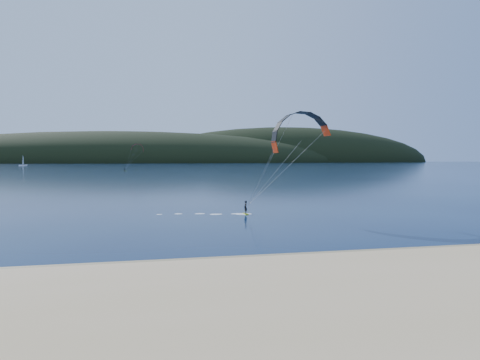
% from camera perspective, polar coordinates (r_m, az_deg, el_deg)
% --- Properties ---
extents(ground, '(1800.00, 1800.00, 0.00)m').
position_cam_1_polar(ground, '(21.79, -7.80, -14.78)').
color(ground, '#071533').
rests_on(ground, ground).
extents(wet_sand, '(220.00, 2.50, 0.10)m').
position_cam_1_polar(wet_sand, '(26.09, -8.46, -11.67)').
color(wet_sand, '#8D7652').
rests_on(wet_sand, ground).
extents(headland, '(1200.00, 310.00, 140.00)m').
position_cam_1_polar(headland, '(766.02, -11.39, 2.44)').
color(headland, black).
rests_on(headland, ground).
extents(kitesurfer_near, '(20.19, 6.04, 11.50)m').
position_cam_1_polar(kitesurfer_near, '(46.85, 8.02, 5.01)').
color(kitesurfer_near, '#C4DD1A').
rests_on(kitesurfer_near, ground).
extents(kitesurfer_far, '(11.20, 5.16, 13.69)m').
position_cam_1_polar(kitesurfer_far, '(225.82, -14.35, 4.09)').
color(kitesurfer_far, '#C4DD1A').
rests_on(kitesurfer_far, ground).
extents(sailboat, '(7.37, 4.69, 10.39)m').
position_cam_1_polar(sailboat, '(444.53, -28.34, 1.88)').
color(sailboat, white).
rests_on(sailboat, ground).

